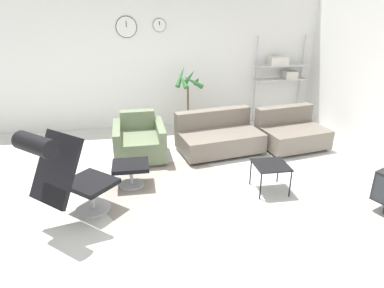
% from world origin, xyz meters
% --- Properties ---
extents(ground_plane, '(12.00, 12.00, 0.00)m').
position_xyz_m(ground_plane, '(0.00, 0.00, 0.00)').
color(ground_plane, silver).
extents(wall_back, '(12.00, 0.09, 2.80)m').
position_xyz_m(wall_back, '(-0.00, 2.73, 1.40)').
color(wall_back, white).
rests_on(wall_back, ground_plane).
extents(round_rug, '(1.99, 1.99, 0.01)m').
position_xyz_m(round_rug, '(-0.02, -0.21, 0.00)').
color(round_rug, gray).
rests_on(round_rug, ground_plane).
extents(lounge_chair, '(1.06, 1.09, 1.22)m').
position_xyz_m(lounge_chair, '(-1.35, -0.70, 0.72)').
color(lounge_chair, '#BCBCC1').
rests_on(lounge_chair, ground_plane).
extents(ottoman, '(0.52, 0.44, 0.34)m').
position_xyz_m(ottoman, '(-0.62, 0.11, 0.26)').
color(ottoman, '#BCBCC1').
rests_on(ottoman, ground_plane).
extents(armchair_red, '(0.86, 0.94, 0.73)m').
position_xyz_m(armchair_red, '(-0.48, 1.08, 0.28)').
color(armchair_red, silver).
rests_on(armchair_red, ground_plane).
extents(couch_low, '(1.54, 1.09, 0.69)m').
position_xyz_m(couch_low, '(0.91, 1.12, 0.25)').
color(couch_low, black).
rests_on(couch_low, ground_plane).
extents(couch_second, '(1.26, 1.04, 0.69)m').
position_xyz_m(couch_second, '(2.27, 1.12, 0.25)').
color(couch_second, black).
rests_on(couch_second, ground_plane).
extents(side_table, '(0.46, 0.46, 0.40)m').
position_xyz_m(side_table, '(1.29, -0.36, 0.37)').
color(side_table, black).
rests_on(side_table, ground_plane).
extents(potted_plant, '(0.56, 0.57, 1.34)m').
position_xyz_m(potted_plant, '(0.52, 2.09, 0.51)').
color(potted_plant, brown).
rests_on(potted_plant, ground_plane).
extents(shelf_unit, '(1.10, 0.28, 1.84)m').
position_xyz_m(shelf_unit, '(2.59, 2.51, 1.16)').
color(shelf_unit, '#BCBCC1').
rests_on(shelf_unit, ground_plane).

